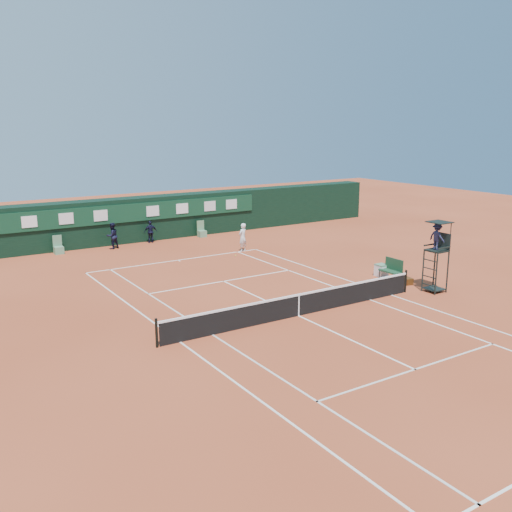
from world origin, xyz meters
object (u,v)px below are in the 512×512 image
at_px(umpire_chair, 437,242).
at_px(cooler, 381,270).
at_px(player_bench, 392,268).
at_px(tennis_net, 299,304).
at_px(player, 243,237).

distance_m(umpire_chair, cooler, 4.08).
bearing_deg(cooler, player_bench, -91.82).
relative_size(tennis_net, umpire_chair, 3.77).
height_order(umpire_chair, player, umpire_chair).
relative_size(tennis_net, player_bench, 10.75).
xyz_separation_m(tennis_net, player, (4.50, 11.88, 0.39)).
xyz_separation_m(umpire_chair, cooler, (-0.05, 3.47, -2.13)).
bearing_deg(umpire_chair, cooler, 90.80).
distance_m(tennis_net, umpire_chair, 7.90).
height_order(tennis_net, player, player).
relative_size(player_bench, player, 0.67).
xyz_separation_m(player_bench, cooler, (0.02, 0.78, -0.27)).
height_order(umpire_chair, cooler, umpire_chair).
height_order(tennis_net, player_bench, same).
relative_size(player_bench, cooler, 1.86).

